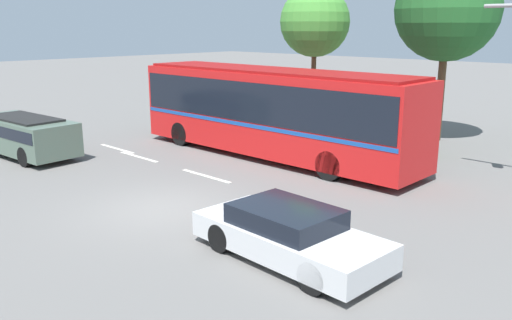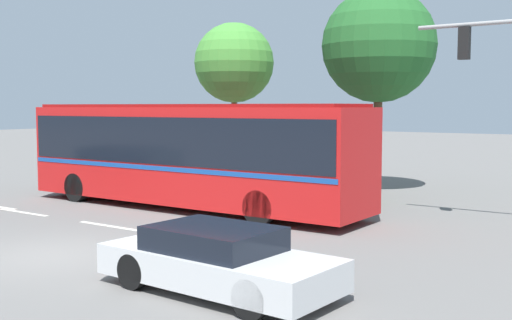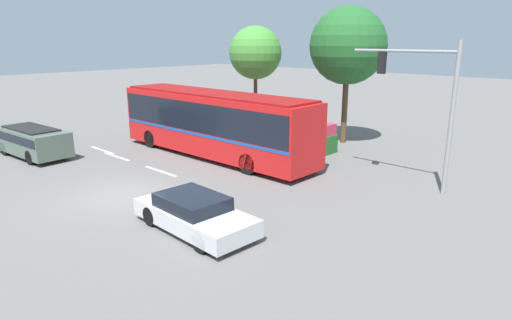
{
  "view_description": "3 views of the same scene",
  "coord_description": "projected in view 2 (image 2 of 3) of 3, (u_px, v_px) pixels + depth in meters",
  "views": [
    {
      "loc": [
        11.62,
        -8.41,
        4.95
      ],
      "look_at": [
        1.02,
        2.71,
        1.09
      ],
      "focal_mm": 37.29,
      "sensor_mm": 36.0,
      "label": 1
    },
    {
      "loc": [
        11.64,
        -8.82,
        3.33
      ],
      "look_at": [
        3.08,
        3.39,
        2.06
      ],
      "focal_mm": 44.32,
      "sensor_mm": 36.0,
      "label": 2
    },
    {
      "loc": [
        15.19,
        -8.47,
        6.01
      ],
      "look_at": [
        2.82,
        4.83,
        1.03
      ],
      "focal_mm": 30.88,
      "sensor_mm": 36.0,
      "label": 3
    }
  ],
  "objects": [
    {
      "name": "ground_plane",
      "position": [
        57.0,
        255.0,
        14.13
      ],
      "size": [
        140.0,
        140.0,
        0.0
      ],
      "primitive_type": "plane",
      "color": "slate"
    },
    {
      "name": "city_bus",
      "position": [
        188.0,
        149.0,
        20.52
      ],
      "size": [
        12.42,
        2.6,
        3.4
      ],
      "rotation": [
        0.0,
        0.0,
        3.14
      ],
      "color": "red",
      "rests_on": "ground"
    },
    {
      "name": "sedan_foreground",
      "position": [
        217.0,
        260.0,
        11.33
      ],
      "size": [
        4.55,
        2.06,
        1.17
      ],
      "rotation": [
        0.0,
        0.0,
        -0.05
      ],
      "color": "silver",
      "rests_on": "ground"
    },
    {
      "name": "flowering_hedge",
      "position": [
        273.0,
        173.0,
        23.99
      ],
      "size": [
        7.97,
        1.46,
        1.61
      ],
      "color": "#286028",
      "rests_on": "ground"
    },
    {
      "name": "street_tree_left",
      "position": [
        234.0,
        63.0,
        27.04
      ],
      "size": [
        3.41,
        3.41,
        6.9
      ],
      "color": "brown",
      "rests_on": "ground"
    },
    {
      "name": "street_tree_centre",
      "position": [
        379.0,
        46.0,
        24.44
      ],
      "size": [
        4.42,
        4.42,
        7.89
      ],
      "color": "brown",
      "rests_on": "ground"
    },
    {
      "name": "lane_stripe_near",
      "position": [
        110.0,
        226.0,
        17.54
      ],
      "size": [
        2.4,
        0.16,
        0.01
      ],
      "primitive_type": "cube",
      "color": "silver",
      "rests_on": "ground"
    },
    {
      "name": "lane_stripe_far",
      "position": [
        23.0,
        212.0,
        19.82
      ],
      "size": [
        2.4,
        0.16,
        0.01
      ],
      "primitive_type": "cube",
      "color": "silver",
      "rests_on": "ground"
    }
  ]
}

